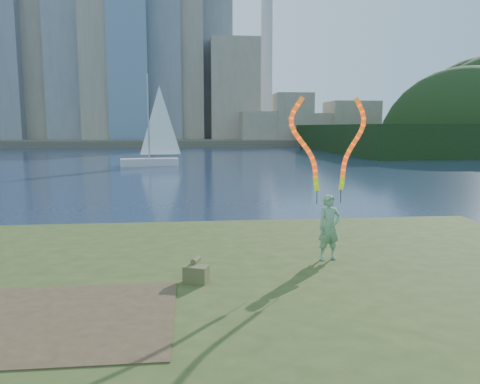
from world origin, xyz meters
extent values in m
plane|color=#19253F|center=(0.00, 0.00, 0.00)|extent=(320.00, 320.00, 0.00)
cube|color=#364418|center=(0.00, -2.50, 0.15)|extent=(20.00, 18.00, 0.30)
cube|color=#364418|center=(0.00, -2.20, 0.40)|extent=(17.00, 15.00, 0.30)
cube|color=#364418|center=(0.00, -2.00, 0.65)|extent=(14.00, 12.00, 0.30)
cube|color=#47331E|center=(-2.20, -3.20, 0.81)|extent=(3.20, 3.00, 0.02)
cube|color=#4F4A3A|center=(0.00, 95.00, 0.60)|extent=(320.00, 40.00, 1.20)
cylinder|color=silver|center=(18.00, 102.00, 30.20)|extent=(2.80, 2.80, 58.00)
imported|color=#20702B|center=(2.69, -0.46, 1.52)|extent=(0.58, 0.44, 1.44)
cylinder|color=black|center=(2.41, -0.42, 2.19)|extent=(0.02, 0.02, 0.30)
cylinder|color=black|center=(2.97, -0.31, 2.19)|extent=(0.02, 0.02, 0.30)
cube|color=brown|center=(-0.24, -1.68, 0.96)|extent=(0.52, 0.44, 0.32)
cylinder|color=brown|center=(-0.24, -1.47, 1.17)|extent=(0.21, 0.31, 0.11)
cube|color=beige|center=(-4.20, 34.98, 0.32)|extent=(5.55, 2.35, 0.75)
cylinder|color=gray|center=(-4.20, 34.98, 4.52)|extent=(0.15, 0.15, 8.17)
camera|label=1|loc=(-0.32, -10.21, 3.71)|focal=35.00mm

